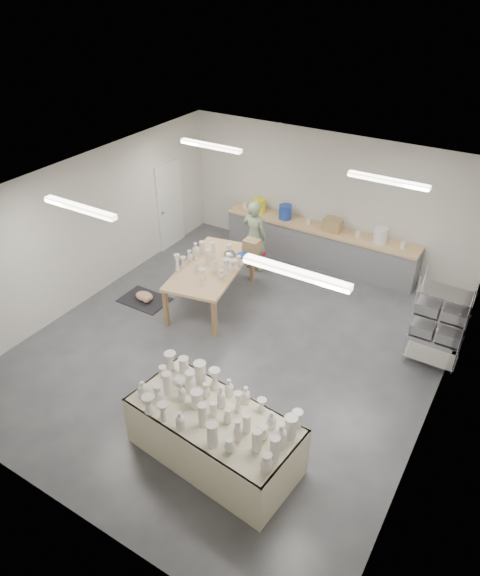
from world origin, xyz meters
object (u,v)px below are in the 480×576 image
Objects in this scene: work_table at (215,264)px; potter at (254,236)px; drying_table at (214,433)px; red_stool at (260,254)px.

work_table is 1.48× the size of potter.
red_stool is (-2.20, 5.18, -0.22)m from drying_table.
drying_table is at bearing -67.64° from work_table.
work_table is 1.53m from potter.
drying_table is 4.07m from work_table.
potter is at bearing -90.00° from red_stool.
drying_table is 5.63m from red_stool.
drying_table is at bearing -67.02° from red_stool.
potter is (0.04, 1.53, -0.02)m from work_table.
drying_table is 7.95× the size of red_stool.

